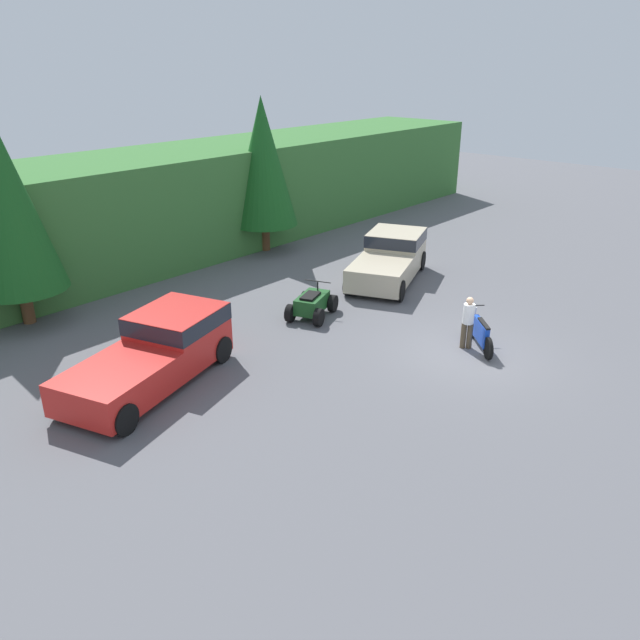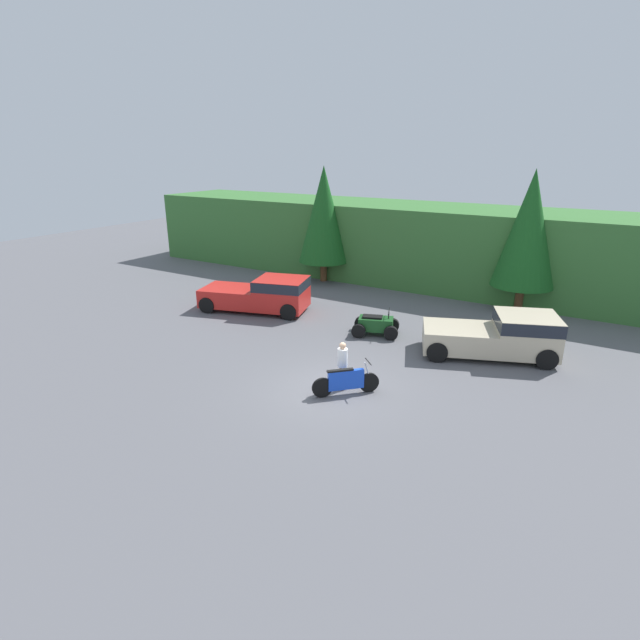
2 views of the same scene
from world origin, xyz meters
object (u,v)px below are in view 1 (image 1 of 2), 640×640
at_px(pickup_truck_red, 158,349).
at_px(pickup_truck_second, 390,256).
at_px(rider_person, 468,321).
at_px(dirt_bike, 481,333).
at_px(quad_atv, 312,304).

distance_m(pickup_truck_red, pickup_truck_second, 11.74).
bearing_deg(pickup_truck_second, rider_person, -145.93).
relative_size(pickup_truck_second, dirt_bike, 3.21).
height_order(pickup_truck_second, dirt_bike, pickup_truck_second).
bearing_deg(rider_person, dirt_bike, -79.54).
bearing_deg(pickup_truck_second, dirt_bike, -142.40).
xyz_separation_m(pickup_truck_second, dirt_bike, (-3.72, -6.17, -0.46)).
xyz_separation_m(dirt_bike, quad_atv, (-1.62, 5.80, -0.02)).
xyz_separation_m(pickup_truck_red, dirt_bike, (8.02, -5.96, -0.46)).
bearing_deg(pickup_truck_red, quad_atv, -18.03).
relative_size(pickup_truck_red, rider_person, 3.37).
xyz_separation_m(pickup_truck_red, rider_person, (7.70, -5.64, -0.01)).
bearing_deg(dirt_bike, pickup_truck_second, 13.99).
bearing_deg(pickup_truck_red, pickup_truck_second, -15.54).
height_order(pickup_truck_red, rider_person, pickup_truck_red).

